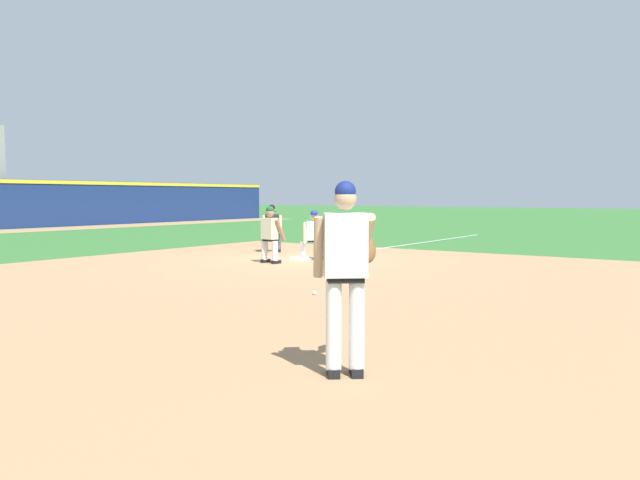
{
  "coord_description": "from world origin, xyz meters",
  "views": [
    {
      "loc": [
        -13.33,
        -9.92,
        1.72
      ],
      "look_at": [
        -5.89,
        -4.76,
        1.08
      ],
      "focal_mm": 35.0,
      "sensor_mm": 36.0,
      "label": 1
    }
  ],
  "objects_px": {
    "first_base_bag": "(299,259)",
    "baseball": "(315,293)",
    "first_baseman": "(315,233)",
    "baserunner": "(270,232)",
    "pitcher": "(347,266)",
    "umpire": "(272,226)"
  },
  "relations": [
    {
      "from": "baseball",
      "to": "baserunner",
      "type": "relative_size",
      "value": 0.05
    },
    {
      "from": "baseball",
      "to": "umpire",
      "type": "height_order",
      "value": "umpire"
    },
    {
      "from": "baserunner",
      "to": "umpire",
      "type": "height_order",
      "value": "same"
    },
    {
      "from": "pitcher",
      "to": "umpire",
      "type": "bearing_deg",
      "value": 42.18
    },
    {
      "from": "first_baseman",
      "to": "baserunner",
      "type": "relative_size",
      "value": 0.92
    },
    {
      "from": "pitcher",
      "to": "first_baseman",
      "type": "relative_size",
      "value": 1.39
    },
    {
      "from": "first_base_bag",
      "to": "baseball",
      "type": "relative_size",
      "value": 5.14
    },
    {
      "from": "baserunner",
      "to": "umpire",
      "type": "bearing_deg",
      "value": 38.23
    },
    {
      "from": "pitcher",
      "to": "baseball",
      "type": "bearing_deg",
      "value": 38.8
    },
    {
      "from": "first_base_bag",
      "to": "baserunner",
      "type": "xyz_separation_m",
      "value": [
        -1.04,
        0.15,
        0.75
      ]
    },
    {
      "from": "pitcher",
      "to": "first_baseman",
      "type": "height_order",
      "value": "pitcher"
    },
    {
      "from": "pitcher",
      "to": "first_baseman",
      "type": "xyz_separation_m",
      "value": [
        8.77,
        6.56,
        -0.33
      ]
    },
    {
      "from": "first_base_bag",
      "to": "first_baseman",
      "type": "height_order",
      "value": "first_baseman"
    },
    {
      "from": "first_base_bag",
      "to": "pitcher",
      "type": "xyz_separation_m",
      "value": [
        -8.37,
        -6.79,
        1.01
      ]
    },
    {
      "from": "baserunner",
      "to": "pitcher",
      "type": "bearing_deg",
      "value": -136.58
    },
    {
      "from": "baseball",
      "to": "pitcher",
      "type": "bearing_deg",
      "value": -141.2
    },
    {
      "from": "first_baseman",
      "to": "first_base_bag",
      "type": "bearing_deg",
      "value": 149.12
    },
    {
      "from": "baseball",
      "to": "umpire",
      "type": "bearing_deg",
      "value": 44.15
    },
    {
      "from": "first_base_bag",
      "to": "pitcher",
      "type": "distance_m",
      "value": 10.83
    },
    {
      "from": "baseball",
      "to": "baserunner",
      "type": "height_order",
      "value": "baserunner"
    },
    {
      "from": "baseball",
      "to": "first_baseman",
      "type": "relative_size",
      "value": 0.06
    },
    {
      "from": "first_base_bag",
      "to": "baserunner",
      "type": "bearing_deg",
      "value": 171.72
    }
  ]
}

